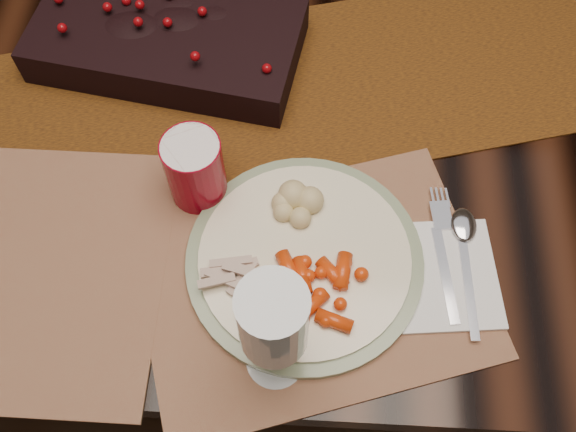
# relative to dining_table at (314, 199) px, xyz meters

# --- Properties ---
(floor) EXTENTS (5.00, 5.00, 0.00)m
(floor) POSITION_rel_dining_table_xyz_m (0.00, 0.00, -0.38)
(floor) COLOR black
(floor) RESTS_ON ground
(dining_table) EXTENTS (1.80, 1.00, 0.75)m
(dining_table) POSITION_rel_dining_table_xyz_m (0.00, 0.00, 0.00)
(dining_table) COLOR black
(dining_table) RESTS_ON floor
(table_runner) EXTENTS (1.58, 0.71, 0.00)m
(table_runner) POSITION_rel_dining_table_xyz_m (0.05, -0.00, 0.38)
(table_runner) COLOR #55300D
(table_runner) RESTS_ON dining_table
(centerpiece) EXTENTS (0.42, 0.26, 0.08)m
(centerpiece) POSITION_rel_dining_table_xyz_m (-0.23, 0.03, 0.42)
(centerpiece) COLOR black
(centerpiece) RESTS_ON table_runner
(placemat_main) EXTENTS (0.50, 0.42, 0.00)m
(placemat_main) POSITION_rel_dining_table_xyz_m (-0.01, -0.33, 0.38)
(placemat_main) COLOR brown
(placemat_main) RESTS_ON dining_table
(dinner_plate) EXTENTS (0.33, 0.33, 0.02)m
(dinner_plate) POSITION_rel_dining_table_xyz_m (-0.02, -0.31, 0.39)
(dinner_plate) COLOR #F4E8C4
(dinner_plate) RESTS_ON placemat_main
(baby_carrots) EXTENTS (0.11, 0.10, 0.02)m
(baby_carrots) POSITION_rel_dining_table_xyz_m (-0.01, -0.36, 0.40)
(baby_carrots) COLOR red
(baby_carrots) RESTS_ON dinner_plate
(mashed_potatoes) EXTENTS (0.09, 0.08, 0.04)m
(mashed_potatoes) POSITION_rel_dining_table_xyz_m (-0.03, -0.24, 0.41)
(mashed_potatoes) COLOR #E6CE81
(mashed_potatoes) RESTS_ON dinner_plate
(turkey_shreds) EXTENTS (0.08, 0.07, 0.02)m
(turkey_shreds) POSITION_rel_dining_table_xyz_m (-0.11, -0.33, 0.40)
(turkey_shreds) COLOR beige
(turkey_shreds) RESTS_ON dinner_plate
(napkin) EXTENTS (0.14, 0.16, 0.01)m
(napkin) POSITION_rel_dining_table_xyz_m (0.16, -0.32, 0.38)
(napkin) COLOR white
(napkin) RESTS_ON placemat_main
(fork) EXTENTS (0.05, 0.17, 0.00)m
(fork) POSITION_rel_dining_table_xyz_m (0.16, -0.30, 0.39)
(fork) COLOR silver
(fork) RESTS_ON napkin
(spoon) EXTENTS (0.04, 0.17, 0.00)m
(spoon) POSITION_rel_dining_table_xyz_m (0.19, -0.31, 0.39)
(spoon) COLOR silver
(spoon) RESTS_ON napkin
(red_cup) EXTENTS (0.10, 0.10, 0.10)m
(red_cup) POSITION_rel_dining_table_xyz_m (-0.16, -0.21, 0.43)
(red_cup) COLOR maroon
(red_cup) RESTS_ON placemat_main
(wine_glass) EXTENTS (0.08, 0.08, 0.20)m
(wine_glass) POSITION_rel_dining_table_xyz_m (-0.05, -0.43, 0.48)
(wine_glass) COLOR silver
(wine_glass) RESTS_ON dining_table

